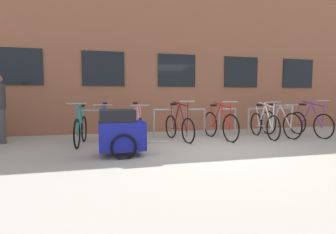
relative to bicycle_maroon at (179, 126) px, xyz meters
name	(u,v)px	position (x,y,z in m)	size (l,w,h in m)	color
ground_plane	(215,150)	(0.44, -1.41, -0.38)	(42.00, 42.00, 0.00)	#9E998E
storefront_building	(157,62)	(0.44, 5.08, 2.40)	(28.00, 6.62, 5.56)	brown
bike_rack	(196,120)	(0.67, 0.49, 0.13)	(6.59, 0.05, 0.83)	gray
bicycle_maroon	(179,126)	(0.00, 0.00, 0.00)	(0.50, 1.63, 1.09)	black
bicycle_red	(220,125)	(1.17, -0.07, 0.03)	(0.44, 1.80, 1.08)	black
bicycle_white	(264,124)	(2.52, -0.14, 0.01)	(0.44, 1.71, 1.07)	black
bicycle_pink	(137,127)	(-1.13, -0.02, 0.01)	(0.44, 1.78, 1.05)	black
bicycle_purple	(310,123)	(4.04, -0.20, 0.02)	(0.44, 1.72, 1.10)	black
bicycle_teal	(81,129)	(-2.53, -0.04, 0.01)	(0.44, 1.66, 1.05)	black
bicycle_silver	(279,123)	(3.10, -0.05, 0.02)	(0.44, 1.81, 0.99)	black
bicycle_blue	(105,128)	(-1.95, -0.07, 0.02)	(0.44, 1.77, 1.05)	black
bike_trailer	(121,132)	(-1.63, -1.49, 0.11)	(1.46, 0.71, 0.94)	navy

